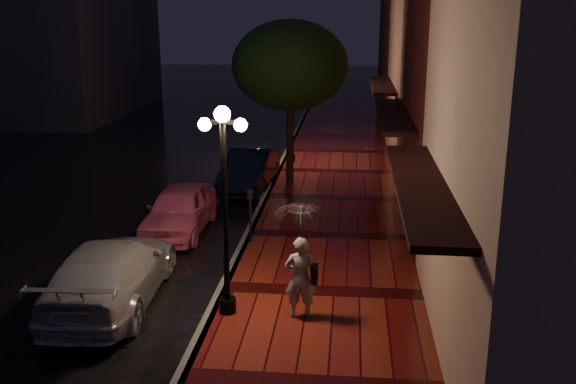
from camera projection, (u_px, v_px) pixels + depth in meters
The scene contains 14 objects.
ground at pixel (249, 237), 18.25m from camera, with size 120.00×120.00×0.00m, color black.
sidewalk at pixel (328, 237), 18.02m from camera, with size 4.50×60.00×0.15m, color #420B0B.
curb at pixel (249, 235), 18.23m from camera, with size 0.25×60.00×0.15m, color #595451.
storefront_mid at pixel (503, 37), 18.01m from camera, with size 5.00×8.00×11.00m, color #511914.
storefront_far at pixel (457, 55), 25.94m from camera, with size 5.00×8.00×9.00m, color #8C5951.
storefront_extra at pixel (429, 34), 35.38m from camera, with size 5.00×12.00×10.00m, color #511914.
streetlamp_near at pixel (225, 199), 12.72m from camera, with size 0.96×0.36×4.31m.
streetlamp_far at pixel (291, 103), 26.13m from camera, with size 0.96×0.36×4.31m.
street_tree at pixel (290, 68), 22.77m from camera, with size 4.16×4.16×5.80m.
pink_car at pixel (179, 209), 18.52m from camera, with size 1.61×4.00×1.36m, color #EA608E.
navy_car at pixel (250, 169), 23.04m from camera, with size 1.51×4.32×1.43m, color black.
silver_car at pixel (111, 272), 13.96m from camera, with size 2.02×4.96×1.44m, color #A5A5AD.
woman_with_umbrella at pixel (301, 243), 12.74m from camera, with size 1.01×1.03×2.42m.
parking_meter at pixel (250, 210), 17.24m from camera, with size 0.16×0.14×1.46m.
Camera 1 is at (2.80, -17.02, 6.20)m, focal length 40.00 mm.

